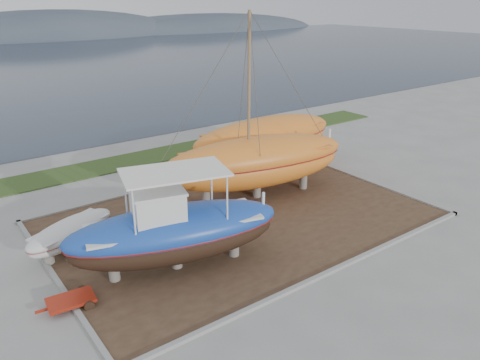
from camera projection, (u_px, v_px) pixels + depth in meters
ground at (295, 252)px, 20.48m from camera, size 140.00×140.00×0.00m
dirt_patch at (241, 219)px, 23.46m from camera, size 18.00×12.00×0.06m
curb_frame at (241, 218)px, 23.44m from camera, size 18.60×12.60×0.15m
grass_strip at (141, 158)px, 32.07m from camera, size 44.00×3.00×0.08m
blue_caique at (175, 221)px, 18.47m from camera, size 9.12×4.82×4.19m
white_dinghy at (72, 236)px, 20.33m from camera, size 4.75×3.35×1.34m
orange_sailboat at (258, 110)px, 24.15m from camera, size 10.79×5.11×9.77m
orange_bare_hull at (265, 146)px, 29.14m from camera, size 10.25×3.16×3.35m
red_trailer at (71, 303)px, 16.81m from camera, size 2.55×1.45×0.35m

